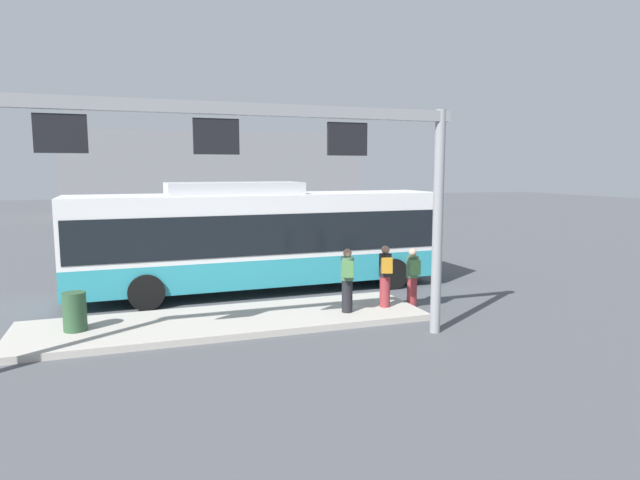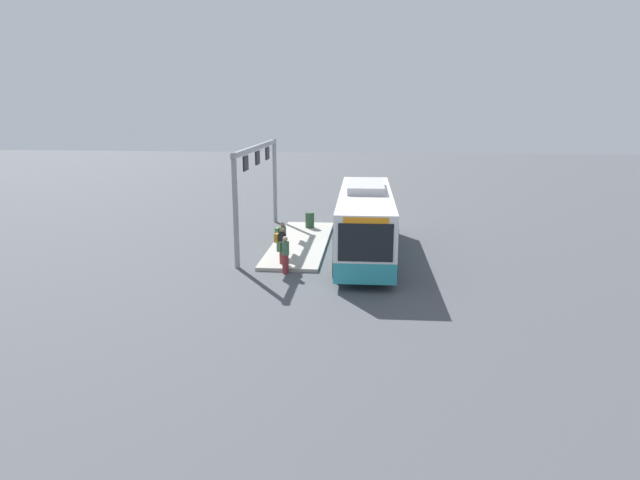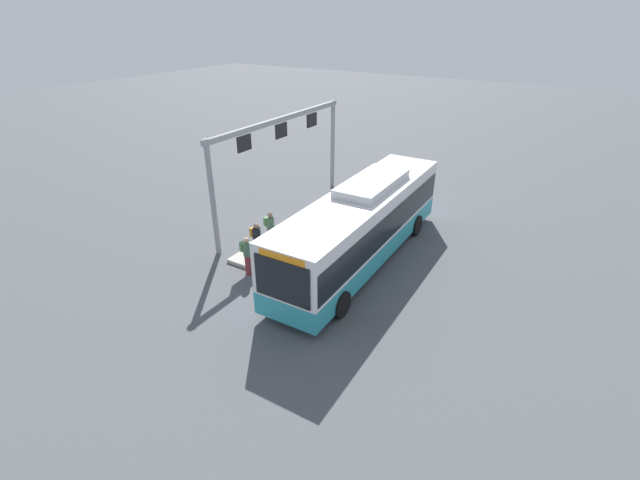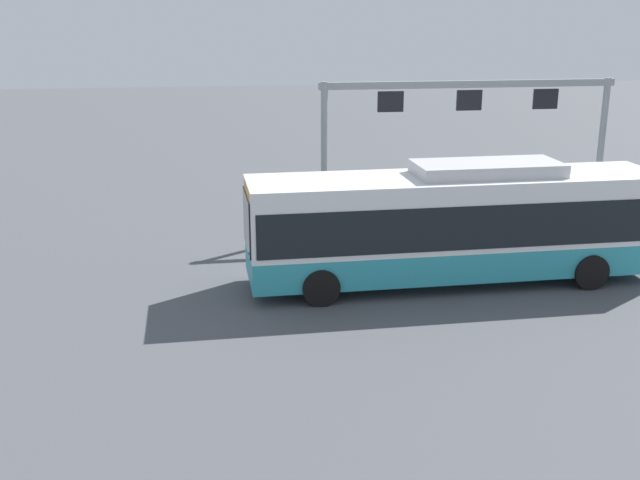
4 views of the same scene
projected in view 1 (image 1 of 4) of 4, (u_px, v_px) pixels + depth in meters
The scene contains 9 objects.
ground_plane at pixel (263, 291), 17.35m from camera, with size 120.00×120.00×0.00m, color #4C4F54.
platform_curb at pixel (228, 321), 13.58m from camera, with size 10.00×2.80×0.16m, color #B2ADA3.
bus_main at pixel (262, 234), 17.11m from camera, with size 11.70×2.84×3.46m.
person_boarding at pixel (385, 275), 14.55m from camera, with size 0.45×0.59×1.67m.
person_waiting_near at pixel (412, 276), 15.16m from camera, with size 0.42×0.58×1.67m.
person_waiting_mid at pixel (347, 279), 14.00m from camera, with size 0.46×0.59×1.67m.
platform_sign_gantry at pixel (217, 171), 10.76m from camera, with size 10.55×0.24×5.20m.
station_building at pixel (216, 174), 47.64m from camera, with size 24.48×8.00×6.87m, color gray.
trash_bin at pixel (75, 312), 12.46m from camera, with size 0.52×0.52×0.90m, color #2D5133.
Camera 1 is at (-3.93, -16.63, 3.86)m, focal length 30.43 mm.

